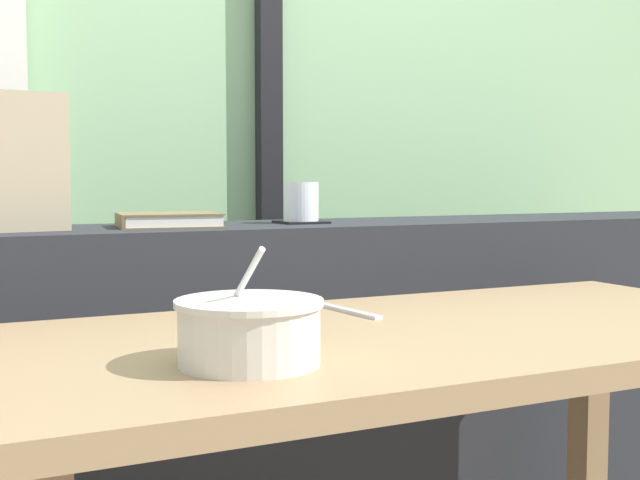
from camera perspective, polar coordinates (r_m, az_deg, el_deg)
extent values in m
cube|color=#8EBC89|center=(2.53, -8.32, 15.17)|extent=(4.80, 0.08, 2.80)
cube|color=black|center=(2.51, -3.60, 12.97)|extent=(0.07, 0.05, 2.60)
cube|color=#23262B|center=(1.88, -1.36, -11.43)|extent=(2.80, 0.34, 0.82)
cube|color=#826849|center=(1.91, 18.18, -13.92)|extent=(0.06, 0.06, 0.66)
cube|color=#997A56|center=(1.27, 7.20, -6.82)|extent=(1.29, 0.62, 0.03)
cube|color=black|center=(1.81, -1.32, 1.26)|extent=(0.10, 0.10, 0.00)
cylinder|color=white|center=(1.81, -1.33, 2.70)|extent=(0.08, 0.08, 0.09)
cylinder|color=#BC3D51|center=(1.81, -1.33, 2.36)|extent=(0.07, 0.07, 0.06)
cube|color=brown|center=(1.71, -10.46, 0.97)|extent=(0.22, 0.18, 0.00)
cube|color=silver|center=(1.71, -10.46, 1.40)|extent=(0.21, 0.17, 0.02)
cube|color=brown|center=(1.71, -10.47, 1.82)|extent=(0.22, 0.18, 0.00)
cube|color=brown|center=(1.69, -13.82, 1.32)|extent=(0.02, 0.16, 0.03)
cylinder|color=silver|center=(1.00, -4.97, -6.41)|extent=(0.17, 0.17, 0.08)
cylinder|color=silver|center=(1.00, -4.98, -4.38)|extent=(0.18, 0.18, 0.01)
cylinder|color=#9E5B33|center=(1.00, -4.96, -6.95)|extent=(0.15, 0.15, 0.05)
cylinder|color=silver|center=(1.02, -5.68, -3.58)|extent=(0.02, 0.13, 0.12)
ellipsoid|color=silver|center=(1.04, -6.04, -5.60)|extent=(0.03, 0.05, 0.01)
cube|color=silver|center=(1.38, 2.01, -4.97)|extent=(0.04, 0.17, 0.01)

